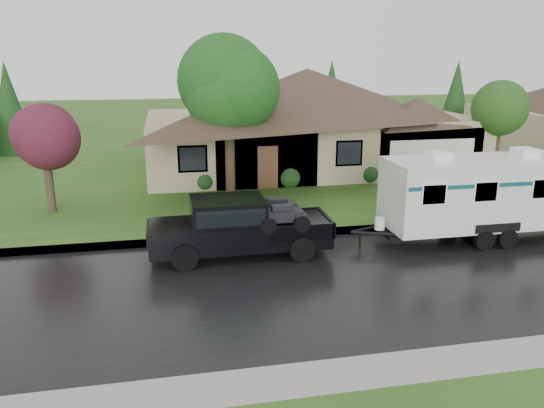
{
  "coord_description": "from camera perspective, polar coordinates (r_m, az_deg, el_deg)",
  "views": [
    {
      "loc": [
        -6.0,
        -15.83,
        6.42
      ],
      "look_at": [
        -2.43,
        2.0,
        1.33
      ],
      "focal_mm": 35.0,
      "sensor_mm": 36.0,
      "label": 1
    }
  ],
  "objects": [
    {
      "name": "curb",
      "position": [
        20.08,
        6.68,
        -2.91
      ],
      "size": [
        140.0,
        0.5,
        0.15
      ],
      "primitive_type": "cube",
      "color": "gray",
      "rests_on": "ground"
    },
    {
      "name": "lawn",
      "position": [
        32.04,
        -0.31,
        4.21
      ],
      "size": [
        140.0,
        26.0,
        0.15
      ],
      "primitive_type": "cube",
      "color": "#2B541A",
      "rests_on": "ground"
    },
    {
      "name": "tree_left_green",
      "position": [
        24.19,
        -4.7,
        12.13
      ],
      "size": [
        4.19,
        4.19,
        6.94
      ],
      "color": "#382B1E",
      "rests_on": "lawn"
    },
    {
      "name": "road",
      "position": [
        16.38,
        11.26,
        -7.75
      ],
      "size": [
        140.0,
        8.0,
        0.01
      ],
      "primitive_type": "cube",
      "color": "black",
      "rests_on": "ground"
    },
    {
      "name": "tree_right_green",
      "position": [
        30.72,
        23.3,
        9.08
      ],
      "size": [
        3.0,
        3.0,
        4.96
      ],
      "color": "#382B1E",
      "rests_on": "lawn"
    },
    {
      "name": "travel_trailer",
      "position": [
        20.35,
        21.54,
        1.2
      ],
      "size": [
        7.28,
        2.56,
        3.27
      ],
      "color": "silver",
      "rests_on": "ground"
    },
    {
      "name": "shrub_row",
      "position": [
        27.0,
        6.2,
        3.19
      ],
      "size": [
        13.6,
        1.0,
        1.0
      ],
      "color": "#143814",
      "rests_on": "lawn"
    },
    {
      "name": "ground",
      "position": [
        18.1,
        8.86,
        -5.34
      ],
      "size": [
        140.0,
        140.0,
        0.0
      ],
      "primitive_type": "plane",
      "color": "#2B541A",
      "rests_on": "ground"
    },
    {
      "name": "pickup_truck",
      "position": [
        17.5,
        -3.82,
        -2.27
      ],
      "size": [
        5.9,
        2.24,
        1.97
      ],
      "color": "black",
      "rests_on": "ground"
    },
    {
      "name": "house_main",
      "position": [
        30.93,
        4.34,
        10.34
      ],
      "size": [
        19.44,
        10.8,
        6.9
      ],
      "color": "gray",
      "rests_on": "lawn"
    },
    {
      "name": "tree_red",
      "position": [
        23.41,
        -23.3,
        6.46
      ],
      "size": [
        2.66,
        2.66,
        4.41
      ],
      "color": "#382B1E",
      "rests_on": "lawn"
    }
  ]
}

